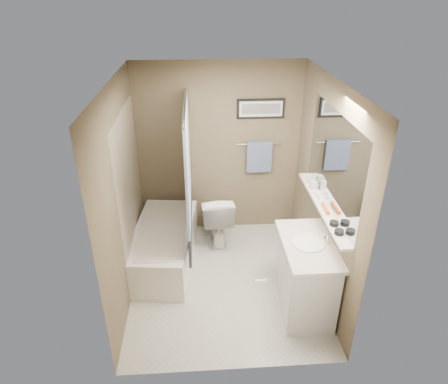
{
  "coord_description": "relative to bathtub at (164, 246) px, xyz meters",
  "views": [
    {
      "loc": [
        -0.27,
        -3.78,
        3.23
      ],
      "look_at": [
        0.0,
        0.15,
        1.15
      ],
      "focal_mm": 32.0,
      "sensor_mm": 36.0,
      "label": 1
    }
  ],
  "objects": [
    {
      "name": "tub_rim",
      "position": [
        0.0,
        -0.0,
        0.25
      ],
      "size": [
        0.56,
        1.36,
        0.02
      ],
      "primitive_type": "cube",
      "color": "silver",
      "rests_on": "bathtub"
    },
    {
      "name": "tile_surround",
      "position": [
        -0.34,
        0.06,
        0.75
      ],
      "size": [
        0.02,
        1.55,
        2.0
      ],
      "primitive_type": "cube",
      "color": "tan",
      "rests_on": "wall_left"
    },
    {
      "name": "art_image",
      "position": [
        1.3,
        0.78,
        1.53
      ],
      "size": [
        0.5,
        0.0,
        0.13
      ],
      "primitive_type": "cube",
      "color": "#595959",
      "rests_on": "art_mat"
    },
    {
      "name": "ground",
      "position": [
        0.75,
        -0.44,
        -0.25
      ],
      "size": [
        2.5,
        2.5,
        0.0
      ],
      "primitive_type": "plane",
      "color": "beige",
      "rests_on": "ground"
    },
    {
      "name": "toilet",
      "position": [
        0.69,
        0.45,
        0.13
      ],
      "size": [
        0.47,
        0.77,
        0.75
      ],
      "primitive_type": "imported",
      "rotation": [
        0.0,
        0.0,
        3.22
      ],
      "color": "white",
      "rests_on": "ground"
    },
    {
      "name": "door_handle",
      "position": [
        0.97,
        -1.63,
        0.75
      ],
      "size": [
        0.1,
        0.02,
        0.02
      ],
      "primitive_type": "cylinder",
      "rotation": [
        0.0,
        1.57,
        0.0
      ],
      "color": "silver",
      "rests_on": "door"
    },
    {
      "name": "candle_bowl_near",
      "position": [
        1.79,
        -1.14,
        0.89
      ],
      "size": [
        0.09,
        0.09,
        0.04
      ],
      "primitive_type": "cylinder",
      "color": "black",
      "rests_on": "shelf"
    },
    {
      "name": "sink_basin",
      "position": [
        1.58,
        -0.89,
        0.6
      ],
      "size": [
        0.34,
        0.34,
        0.01
      ],
      "primitive_type": "cylinder",
      "color": "white",
      "rests_on": "countertop"
    },
    {
      "name": "towel_bar",
      "position": [
        1.3,
        0.78,
        1.05
      ],
      "size": [
        0.6,
        0.02,
        0.02
      ],
      "primitive_type": "cylinder",
      "rotation": [
        0.0,
        1.57,
        0.0
      ],
      "color": "silver",
      "rests_on": "wall_back"
    },
    {
      "name": "curtain_upper",
      "position": [
        0.35,
        0.06,
        1.15
      ],
      "size": [
        0.03,
        1.45,
        1.28
      ],
      "primitive_type": "cube",
      "color": "white",
      "rests_on": "curtain_rod"
    },
    {
      "name": "vanity",
      "position": [
        1.6,
        -0.89,
        0.15
      ],
      "size": [
        0.56,
        0.93,
        0.8
      ],
      "primitive_type": "cube",
      "rotation": [
        0.0,
        0.0,
        -0.06
      ],
      "color": "silver",
      "rests_on": "ground"
    },
    {
      "name": "wall_left",
      "position": [
        -0.33,
        -0.44,
        0.95
      ],
      "size": [
        0.04,
        2.5,
        2.4
      ],
      "primitive_type": "cube",
      "color": "brown",
      "rests_on": "ground"
    },
    {
      "name": "towel",
      "position": [
        1.3,
        0.76,
        0.87
      ],
      "size": [
        0.34,
        0.05,
        0.44
      ],
      "primitive_type": "cube",
      "color": "#8096BB",
      "rests_on": "towel_bar"
    },
    {
      "name": "door",
      "position": [
        1.3,
        -1.68,
        0.75
      ],
      "size": [
        0.8,
        0.02,
        2.0
      ],
      "primitive_type": "cube",
      "color": "silver",
      "rests_on": "wall_front"
    },
    {
      "name": "wall_back",
      "position": [
        0.75,
        0.79,
        0.95
      ],
      "size": [
        2.2,
        0.04,
        2.4
      ],
      "primitive_type": "cube",
      "color": "brown",
      "rests_on": "ground"
    },
    {
      "name": "art_mat",
      "position": [
        1.3,
        0.78,
        1.53
      ],
      "size": [
        0.56,
        0.0,
        0.2
      ],
      "primitive_type": "cube",
      "color": "white",
      "rests_on": "art_frame"
    },
    {
      "name": "wall_front",
      "position": [
        0.75,
        -1.67,
        0.95
      ],
      "size": [
        2.2,
        0.04,
        2.4
      ],
      "primitive_type": "cube",
      "color": "brown",
      "rests_on": "ground"
    },
    {
      "name": "glass_jar",
      "position": [
        1.79,
        -0.06,
        0.92
      ],
      "size": [
        0.08,
        0.08,
        0.1
      ],
      "primitive_type": "cylinder",
      "color": "silver",
      "rests_on": "shelf"
    },
    {
      "name": "candle_bowl_far",
      "position": [
        1.79,
        -0.99,
        0.89
      ],
      "size": [
        0.09,
        0.09,
        0.04
      ],
      "primitive_type": "cylinder",
      "color": "black",
      "rests_on": "shelf"
    },
    {
      "name": "shelf",
      "position": [
        1.79,
        -0.59,
        0.85
      ],
      "size": [
        0.12,
        1.6,
        0.03
      ],
      "primitive_type": "cube",
      "color": "silver",
      "rests_on": "wall_right"
    },
    {
      "name": "faucet_spout",
      "position": [
        1.78,
        -0.89,
        0.64
      ],
      "size": [
        0.02,
        0.02,
        0.1
      ],
      "primitive_type": "cylinder",
      "color": "white",
      "rests_on": "countertop"
    },
    {
      "name": "pink_comb",
      "position": [
        1.79,
        -0.37,
        0.87
      ],
      "size": [
        0.04,
        0.16,
        0.01
      ],
      "primitive_type": "cube",
      "rotation": [
        0.0,
        0.0,
        0.08
      ],
      "color": "pink",
      "rests_on": "shelf"
    },
    {
      "name": "mirror",
      "position": [
        1.84,
        -0.59,
        1.37
      ],
      "size": [
        0.02,
        1.6,
        1.0
      ],
      "primitive_type": "cube",
      "color": "silver",
      "rests_on": "wall_right"
    },
    {
      "name": "ceiling",
      "position": [
        0.75,
        -0.44,
        2.13
      ],
      "size": [
        2.2,
        2.5,
        0.04
      ],
      "primitive_type": "cube",
      "color": "silver",
      "rests_on": "wall_back"
    },
    {
      "name": "curtain_rod",
      "position": [
        0.35,
        0.06,
        1.8
      ],
      "size": [
        0.02,
        1.55,
        0.02
      ],
      "primitive_type": "cylinder",
      "rotation": [
        1.57,
        0.0,
        0.0
      ],
      "color": "silver",
      "rests_on": "wall_left"
    },
    {
      "name": "curtain_lower",
      "position": [
        0.35,
        0.06,
        0.33
      ],
      "size": [
        0.03,
        1.45,
        0.36
      ],
      "primitive_type": "cube",
      "color": "#253045",
      "rests_on": "curtain_rod"
    },
    {
      "name": "hair_brush_front",
      "position": [
        1.79,
        -0.69,
        0.89
      ],
      "size": [
        0.05,
        0.22,
        0.04
      ],
      "primitive_type": "cylinder",
      "rotation": [
        1.57,
        0.0,
        -0.04
      ],
      "color": "#CE521D",
      "rests_on": "shelf"
    },
    {
      "name": "faucet_knob",
      "position": [
        1.78,
        -0.79,
        0.62
      ],
      "size": [
        0.05,
        0.05,
        0.05
      ],
      "primitive_type": "sphere",
      "color": "white",
      "rests_on": "countertop"
    },
    {
      "name": "bathtub",
      "position": [
        0.0,
        0.0,
        0.0
      ],
      "size": [
        0.85,
        1.57,
        0.5
      ],
      "primitive_type": "cube",
      "rotation": [
        0.0,
        0.0,
        -0.11
      ],
      "color": "white",
      "rests_on": "ground"
    },
    {
      "name": "wall_right",
      "position": [
        1.83,
        -0.44,
        0.95
      ],
      "size": [
        0.04,
        2.5,
        2.4
      ],
      "primitive_type": "cube",
      "color": "brown",
      "rests_on": "ground"
    },
    {
      "name": "art_frame",
      "position": [
        1.3,
        0.8,
        1.53
      ],
      "size": [
        0.62,
        0.02,
        0.26
      ],
      "primitive_type": "cube",
      "color": "black",
      "rests_on": "wall_back"
    },
    {
      "name": "countertop",
      "position": [
        1.59,
        -0.89,
        0.57
      ],
      "size": [
        0.54,
        0.96,
        0.04
      ],
      "primitive_type": "cube",
      "color": "silver",
      "rests_on": "vanity"
    },
    {
      "name": "soap_bottle",
      "position": [
        1.79,
        -0.21,
        0.94
      ],
      "size": [
        0.07,
        0.07,
        0.15
      ],
      "primitive_type": "imported",
      "rotation": [
        0.0,
        0.0,
        0.05
      ],
      "color": "#999999",
      "rests_on": "shelf"
    }
  ]
}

